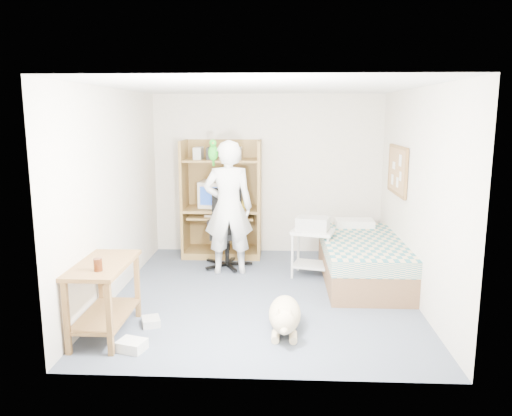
{
  "coord_description": "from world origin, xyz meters",
  "views": [
    {
      "loc": [
        0.19,
        -5.86,
        2.2
      ],
      "look_at": [
        -0.1,
        0.19,
        1.05
      ],
      "focal_mm": 35.0,
      "sensor_mm": 36.0,
      "label": 1
    }
  ],
  "objects_px": {
    "bed": "(362,259)",
    "office_chair": "(227,239)",
    "side_desk": "(104,288)",
    "dog": "(285,315)",
    "printer_cart": "(312,246)",
    "person": "(228,208)",
    "computer_hutch": "(222,204)"
  },
  "relations": [
    {
      "from": "computer_hutch",
      "to": "printer_cart",
      "type": "relative_size",
      "value": 2.78
    },
    {
      "from": "side_desk",
      "to": "dog",
      "type": "height_order",
      "value": "side_desk"
    },
    {
      "from": "side_desk",
      "to": "printer_cart",
      "type": "height_order",
      "value": "side_desk"
    },
    {
      "from": "bed",
      "to": "dog",
      "type": "bearing_deg",
      "value": -122.33
    },
    {
      "from": "printer_cart",
      "to": "dog",
      "type": "bearing_deg",
      "value": -87.57
    },
    {
      "from": "side_desk",
      "to": "dog",
      "type": "xyz_separation_m",
      "value": [
        1.81,
        0.17,
        -0.32
      ]
    },
    {
      "from": "office_chair",
      "to": "side_desk",
      "type": "bearing_deg",
      "value": -118.44
    },
    {
      "from": "person",
      "to": "printer_cart",
      "type": "bearing_deg",
      "value": 168.18
    },
    {
      "from": "computer_hutch",
      "to": "office_chair",
      "type": "xyz_separation_m",
      "value": [
        0.13,
        -0.57,
        -0.42
      ]
    },
    {
      "from": "bed",
      "to": "office_chair",
      "type": "height_order",
      "value": "office_chair"
    },
    {
      "from": "dog",
      "to": "printer_cart",
      "type": "height_order",
      "value": "printer_cart"
    },
    {
      "from": "computer_hutch",
      "to": "bed",
      "type": "bearing_deg",
      "value": -29.29
    },
    {
      "from": "office_chair",
      "to": "person",
      "type": "relative_size",
      "value": 0.6
    },
    {
      "from": "office_chair",
      "to": "printer_cart",
      "type": "relative_size",
      "value": 1.72
    },
    {
      "from": "office_chair",
      "to": "person",
      "type": "distance_m",
      "value": 0.62
    },
    {
      "from": "bed",
      "to": "office_chair",
      "type": "distance_m",
      "value": 1.95
    },
    {
      "from": "printer_cart",
      "to": "side_desk",
      "type": "bearing_deg",
      "value": -123.69
    },
    {
      "from": "office_chair",
      "to": "dog",
      "type": "distance_m",
      "value": 2.37
    },
    {
      "from": "side_desk",
      "to": "office_chair",
      "type": "xyz_separation_m",
      "value": [
        0.98,
        2.37,
        -0.1
      ]
    },
    {
      "from": "computer_hutch",
      "to": "printer_cart",
      "type": "height_order",
      "value": "computer_hutch"
    },
    {
      "from": "dog",
      "to": "side_desk",
      "type": "bearing_deg",
      "value": -173.56
    },
    {
      "from": "computer_hutch",
      "to": "printer_cart",
      "type": "bearing_deg",
      "value": -36.51
    },
    {
      "from": "side_desk",
      "to": "person",
      "type": "xyz_separation_m",
      "value": [
        1.04,
        2.06,
        0.43
      ]
    },
    {
      "from": "side_desk",
      "to": "bed",
      "type": "bearing_deg",
      "value": 32.5
    },
    {
      "from": "side_desk",
      "to": "person",
      "type": "bearing_deg",
      "value": 63.28
    },
    {
      "from": "computer_hutch",
      "to": "bed",
      "type": "height_order",
      "value": "computer_hutch"
    },
    {
      "from": "computer_hutch",
      "to": "office_chair",
      "type": "bearing_deg",
      "value": -77.0
    },
    {
      "from": "person",
      "to": "printer_cart",
      "type": "height_order",
      "value": "person"
    },
    {
      "from": "computer_hutch",
      "to": "side_desk",
      "type": "bearing_deg",
      "value": -106.14
    },
    {
      "from": "dog",
      "to": "office_chair",
      "type": "bearing_deg",
      "value": 111.71
    },
    {
      "from": "bed",
      "to": "side_desk",
      "type": "distance_m",
      "value": 3.39
    },
    {
      "from": "bed",
      "to": "dog",
      "type": "xyz_separation_m",
      "value": [
        -1.04,
        -1.65,
        -0.12
      ]
    }
  ]
}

